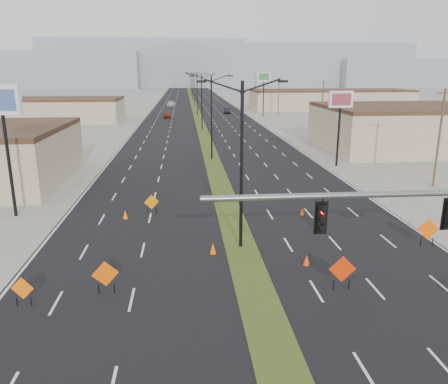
{
  "coord_description": "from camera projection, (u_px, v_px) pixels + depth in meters",
  "views": [
    {
      "loc": [
        -3.31,
        -12.95,
        10.51
      ],
      "look_at": [
        -0.92,
        13.26,
        3.2
      ],
      "focal_mm": 35.0,
      "sensor_mm": 36.0,
      "label": 1
    }
  ],
  "objects": [
    {
      "name": "construction_sign_1",
      "position": [
        105.0,
        275.0,
        21.05
      ],
      "size": [
        1.26,
        0.35,
        1.72
      ],
      "rotation": [
        0.0,
        0.0,
        0.24
      ],
      "color": "#EB5304",
      "rests_on": "ground"
    },
    {
      "name": "construction_sign_2",
      "position": [
        152.0,
        203.0,
        33.06
      ],
      "size": [
        1.1,
        0.3,
        1.49
      ],
      "rotation": [
        0.0,
        0.0,
        0.24
      ],
      "color": "orange",
      "rests_on": "ground"
    },
    {
      "name": "mesa_center",
      "position": [
        245.0,
        66.0,
        303.15
      ],
      "size": [
        220.0,
        50.0,
        28.0
      ],
      "primitive_type": "cube",
      "color": "#8796A8",
      "rests_on": "ground"
    },
    {
      "name": "median_strip",
      "position": [
        197.0,
        114.0,
        111.49
      ],
      "size": [
        2.0,
        400.0,
        0.04
      ],
      "primitive_type": "cube",
      "color": "#314619",
      "rests_on": "ground"
    },
    {
      "name": "cone_2",
      "position": [
        302.0,
        212.0,
        32.92
      ],
      "size": [
        0.34,
        0.34,
        0.54
      ],
      "primitive_type": "cone",
      "rotation": [
        0.0,
        0.0,
        -0.05
      ],
      "color": "#FB4105",
      "rests_on": "ground"
    },
    {
      "name": "utility_pole_3",
      "position": [
        256.0,
        90.0,
        140.77
      ],
      "size": [
        1.6,
        0.2,
        9.0
      ],
      "color": "#4C3823",
      "rests_on": "ground"
    },
    {
      "name": "streetlight_3",
      "position": [
        197.0,
        93.0,
        106.2
      ],
      "size": [
        5.15,
        0.24,
        10.02
      ],
      "color": "black",
      "rests_on": "ground"
    },
    {
      "name": "utility_pole_0",
      "position": [
        439.0,
        137.0,
        40.01
      ],
      "size": [
        1.6,
        0.2,
        9.0
      ],
      "color": "#4C3823",
      "rests_on": "ground"
    },
    {
      "name": "streetlight_1",
      "position": [
        212.0,
        115.0,
        52.46
      ],
      "size": [
        5.15,
        0.24,
        10.02
      ],
      "color": "black",
      "rests_on": "ground"
    },
    {
      "name": "cone_0",
      "position": [
        213.0,
        248.0,
        25.92
      ],
      "size": [
        0.5,
        0.5,
        0.66
      ],
      "primitive_type": "cone",
      "rotation": [
        0.0,
        0.0,
        -0.3
      ],
      "color": "#FF5305",
      "rests_on": "ground"
    },
    {
      "name": "car_mid",
      "position": [
        227.0,
        110.0,
        112.37
      ],
      "size": [
        1.7,
        4.41,
        1.43
      ],
      "primitive_type": "imported",
      "rotation": [
        0.0,
        0.0,
        -0.04
      ],
      "color": "black",
      "rests_on": "ground"
    },
    {
      "name": "pole_sign_east_far",
      "position": [
        264.0,
        80.0,
        102.91
      ],
      "size": [
        3.38,
        1.06,
        10.38
      ],
      "rotation": [
        0.0,
        0.0,
        0.21
      ],
      "color": "black",
      "rests_on": "ground"
    },
    {
      "name": "pole_sign_west",
      "position": [
        2.0,
        110.0,
        30.73
      ],
      "size": [
        3.09,
        1.28,
        9.61
      ],
      "rotation": [
        0.0,
        0.0,
        -0.31
      ],
      "color": "black",
      "rests_on": "ground"
    },
    {
      "name": "cone_1",
      "position": [
        307.0,
        260.0,
        24.39
      ],
      "size": [
        0.49,
        0.49,
        0.62
      ],
      "primitive_type": "cone",
      "rotation": [
        0.0,
        0.0,
        0.41
      ],
      "color": "#F64505",
      "rests_on": "ground"
    },
    {
      "name": "streetlight_0",
      "position": [
        242.0,
        161.0,
        25.59
      ],
      "size": [
        5.15,
        0.24,
        10.02
      ],
      "color": "black",
      "rests_on": "ground"
    },
    {
      "name": "streetlight_5",
      "position": [
        192.0,
        85.0,
        159.93
      ],
      "size": [
        5.15,
        0.24,
        10.02
      ],
      "color": "black",
      "rests_on": "ground"
    },
    {
      "name": "car_far",
      "position": [
        171.0,
        104.0,
        133.51
      ],
      "size": [
        2.41,
        5.56,
        1.59
      ],
      "primitive_type": "imported",
      "rotation": [
        0.0,
        0.0,
        -0.03
      ],
      "color": "#B4BBBF",
      "rests_on": "ground"
    },
    {
      "name": "construction_sign_3",
      "position": [
        342.0,
        270.0,
        21.42
      ],
      "size": [
        1.36,
        0.09,
        1.81
      ],
      "rotation": [
        0.0,
        0.0,
        -0.04
      ],
      "color": "red",
      "rests_on": "ground"
    },
    {
      "name": "ground",
      "position": [
        283.0,
        377.0,
        15.53
      ],
      "size": [
        600.0,
        600.0,
        0.0
      ],
      "primitive_type": "plane",
      "color": "gray",
      "rests_on": "ground"
    },
    {
      "name": "streetlight_4",
      "position": [
        194.0,
        88.0,
        133.07
      ],
      "size": [
        5.15,
        0.24,
        10.02
      ],
      "color": "black",
      "rests_on": "ground"
    },
    {
      "name": "pole_sign_east_near",
      "position": [
        341.0,
        106.0,
        48.27
      ],
      "size": [
        2.76,
        0.56,
        8.42
      ],
      "rotation": [
        0.0,
        0.0,
        0.06
      ],
      "color": "black",
      "rests_on": "ground"
    },
    {
      "name": "mesa_backdrop",
      "position": [
        146.0,
        63.0,
        315.69
      ],
      "size": [
        140.0,
        50.0,
        32.0
      ],
      "primitive_type": "cube",
      "color": "#8796A8",
      "rests_on": "ground"
    },
    {
      "name": "cone_3",
      "position": [
        125.0,
        215.0,
        32.07
      ],
      "size": [
        0.44,
        0.44,
        0.64
      ],
      "primitive_type": "cone",
      "rotation": [
        0.0,
        0.0,
        -0.17
      ],
      "color": "orange",
      "rests_on": "ground"
    },
    {
      "name": "mesa_east",
      "position": [
        444.0,
        73.0,
        307.12
      ],
      "size": [
        160.0,
        50.0,
        18.0
      ],
      "primitive_type": "cube",
      "color": "#8796A8",
      "rests_on": "ground"
    },
    {
      "name": "building_sw_far",
      "position": [
        50.0,
        111.0,
        93.7
      ],
      "size": [
        30.0,
        14.0,
        4.5
      ],
      "primitive_type": "cube",
      "color": "#C2AB8B",
      "rests_on": "ground"
    },
    {
      "name": "construction_sign_0",
      "position": [
        22.0,
        289.0,
        20.0
      ],
      "size": [
        1.08,
        0.21,
        1.45
      ],
      "rotation": [
        0.0,
        0.0,
        -0.16
      ],
      "color": "#FF6105",
      "rests_on": "ground"
    },
    {
      "name": "construction_sign_5",
      "position": [
        428.0,
        230.0,
        26.83
      ],
      "size": [
        1.33,
        0.29,
        1.79
      ],
      "rotation": [
        0.0,
        0.0,
        -0.19
      ],
      "color": "#E95304",
      "rests_on": "ground"
    },
    {
      "name": "utility_pole_1",
      "position": [
        322.0,
        107.0,
        73.6
      ],
      "size": [
        1.6,
        0.2,
        9.0
      ],
      "color": "#4C3823",
      "rests_on": "ground"
    },
    {
      "name": "car_left",
      "position": [
        167.0,
        115.0,
        100.96
      ],
      "size": [
        1.89,
        3.88,
        1.28
      ],
      "primitive_type": "imported",
      "rotation": [
        0.0,
        0.0,
        0.1
      ],
      "color": "maroon",
      "rests_on": "ground"
    },
    {
      "name": "building_se_far",
      "position": [
        330.0,
        100.0,
        123.73
      ],
      "size": [
        44.0,
        16.0,
        5.0
      ],
      "primitive_type": "cube",
      "color": "#C2AB8B",
      "rests_on": "ground"
    },
    {
      "name": "utility_pole_2",
      "position": [
        279.0,
        96.0,
        107.18
      ],
      "size": [
        1.6,
        0.2,
        9.0
      ],
      "color": "#4C3823",
      "rests_on": "ground"
    },
    {
      "name": "streetlight_6",
      "position": [
        191.0,
        83.0,
        186.8
      ],
      "size": [
        5.15,
        0.24,
        10.02
      ],
      "color": "black",
      "rests_on": "ground"
    },
    {
      "name": "streetlight_2",
      "position": [
        202.0,
        100.0,
        79.33
      ],
      "size": [
        5.15,
        0.24,
        10.02
      ],
      "color": "black",
      "rests_on": "ground"
    },
    {
      "name": "road_surface",
      "position": [
        197.0,
        114.0,
        111.49
      ],
      "size": [
        25.0,
        400.0,
        0.02
      ],
      "primitive_type": "cube",
      "color": "black",
      "rests_on": "ground"
    }
  ]
}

